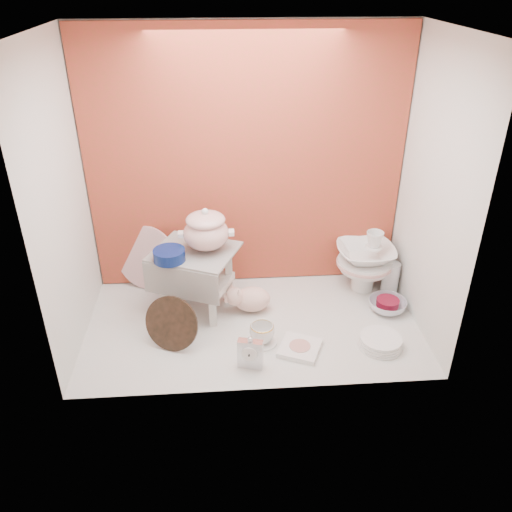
{
  "coord_description": "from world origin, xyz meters",
  "views": [
    {
      "loc": [
        -0.15,
        -2.31,
        1.73
      ],
      "look_at": [
        0.02,
        0.02,
        0.42
      ],
      "focal_mm": 36.59,
      "sensor_mm": 36.0,
      "label": 1
    }
  ],
  "objects": [
    {
      "name": "ground",
      "position": [
        0.0,
        0.0,
        0.0
      ],
      "size": [
        1.8,
        1.8,
        0.0
      ],
      "primitive_type": "plane",
      "color": "silver",
      "rests_on": "ground"
    },
    {
      "name": "clear_glass_vase",
      "position": [
        0.84,
        0.26,
        0.1
      ],
      "size": [
        0.1,
        0.1,
        0.2
      ],
      "primitive_type": "cylinder",
      "rotation": [
        0.0,
        0.0,
        -0.05
      ],
      "color": "silver",
      "rests_on": "ground"
    },
    {
      "name": "porcelain_tower",
      "position": [
        0.69,
        0.32,
        0.19
      ],
      "size": [
        0.42,
        0.42,
        0.39
      ],
      "primitive_type": null,
      "rotation": [
        0.0,
        0.0,
        -0.27
      ],
      "color": "white",
      "rests_on": "ground"
    },
    {
      "name": "soup_tureen",
      "position": [
        -0.23,
        0.2,
        0.5
      ],
      "size": [
        0.33,
        0.33,
        0.25
      ],
      "primitive_type": null,
      "rotation": [
        0.0,
        0.0,
        -0.17
      ],
      "color": "white",
      "rests_on": "step_stool"
    },
    {
      "name": "lacquer_tray",
      "position": [
        -0.42,
        -0.15,
        0.14
      ],
      "size": [
        0.31,
        0.21,
        0.28
      ],
      "primitive_type": null,
      "rotation": [
        0.0,
        0.0,
        -0.39
      ],
      "color": "black",
      "rests_on": "ground"
    },
    {
      "name": "step_stool",
      "position": [
        -0.3,
        0.19,
        0.19
      ],
      "size": [
        0.54,
        0.51,
        0.37
      ],
      "primitive_type": null,
      "rotation": [
        0.0,
        0.0,
        -0.41
      ],
      "color": "silver",
      "rests_on": "ground"
    },
    {
      "name": "floral_platter",
      "position": [
        -0.61,
        0.44,
        0.2
      ],
      "size": [
        0.41,
        0.23,
        0.39
      ],
      "primitive_type": null,
      "rotation": [
        0.0,
        0.0,
        -0.37
      ],
      "color": "white",
      "rests_on": "ground"
    },
    {
      "name": "niche_shell",
      "position": [
        0.0,
        0.18,
        0.93
      ],
      "size": [
        1.86,
        1.03,
        1.53
      ],
      "color": "#B1322C",
      "rests_on": "ground"
    },
    {
      "name": "gold_rim_teacup",
      "position": [
        0.04,
        -0.16,
        0.06
      ],
      "size": [
        0.14,
        0.14,
        0.1
      ],
      "primitive_type": "imported",
      "rotation": [
        0.0,
        0.0,
        -0.12
      ],
      "color": "white",
      "rests_on": "teacup_saucer"
    },
    {
      "name": "teacup_saucer",
      "position": [
        0.04,
        -0.16,
        0.01
      ],
      "size": [
        0.21,
        0.21,
        0.01
      ],
      "primitive_type": "cylinder",
      "rotation": [
        0.0,
        0.0,
        0.44
      ],
      "color": "white",
      "rests_on": "ground"
    },
    {
      "name": "lattice_dish",
      "position": [
        0.23,
        -0.24,
        0.01
      ],
      "size": [
        0.26,
        0.26,
        0.03
      ],
      "primitive_type": "cube",
      "rotation": [
        0.0,
        0.0,
        -0.41
      ],
      "color": "white",
      "rests_on": "ground"
    },
    {
      "name": "crystal_bowl",
      "position": [
        0.77,
        0.08,
        0.03
      ],
      "size": [
        0.24,
        0.24,
        0.07
      ],
      "primitive_type": "imported",
      "rotation": [
        0.0,
        0.0,
        0.13
      ],
      "color": "silver",
      "rests_on": "ground"
    },
    {
      "name": "blue_white_vase",
      "position": [
        -0.41,
        0.37,
        0.12
      ],
      "size": [
        0.3,
        0.3,
        0.24
      ],
      "primitive_type": "imported",
      "rotation": [
        0.0,
        0.0,
        -0.43
      ],
      "color": "silver",
      "rests_on": "ground"
    },
    {
      "name": "dinner_plate_stack",
      "position": [
        0.65,
        -0.24,
        0.03
      ],
      "size": [
        0.28,
        0.28,
        0.06
      ],
      "primitive_type": "cylinder",
      "rotation": [
        0.0,
        0.0,
        -0.25
      ],
      "color": "white",
      "rests_on": "ground"
    },
    {
      "name": "mantel_clock",
      "position": [
        -0.03,
        -0.34,
        0.09
      ],
      "size": [
        0.13,
        0.07,
        0.18
      ],
      "primitive_type": "cube",
      "rotation": [
        0.0,
        0.0,
        -0.26
      ],
      "color": "silver",
      "rests_on": "ground"
    },
    {
      "name": "cobalt_bowl",
      "position": [
        -0.43,
        0.09,
        0.4
      ],
      "size": [
        0.21,
        0.21,
        0.06
      ],
      "primitive_type": "cylinder",
      "rotation": [
        0.0,
        0.0,
        -0.28
      ],
      "color": "#0B1B54",
      "rests_on": "step_stool"
    },
    {
      "name": "plush_pig",
      "position": [
        0.01,
        0.13,
        0.08
      ],
      "size": [
        0.3,
        0.23,
        0.16
      ],
      "primitive_type": "ellipsoid",
      "rotation": [
        0.0,
        0.0,
        -0.19
      ],
      "color": "beige",
      "rests_on": "ground"
    }
  ]
}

